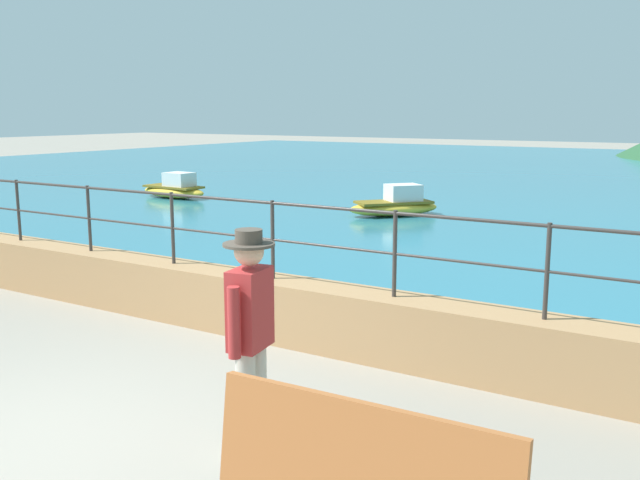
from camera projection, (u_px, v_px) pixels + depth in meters
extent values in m
plane|color=gray|center=(37.00, 446.00, 5.54)|extent=(120.00, 120.00, 0.00)
cube|color=tan|center=(273.00, 308.00, 8.15)|extent=(20.00, 0.56, 0.70)
cylinder|color=#383330|center=(18.00, 210.00, 10.39)|extent=(0.04, 0.04, 0.90)
cylinder|color=#383330|center=(89.00, 218.00, 9.60)|extent=(0.04, 0.04, 0.90)
cylinder|color=#383330|center=(173.00, 228.00, 8.80)|extent=(0.04, 0.04, 0.90)
cylinder|color=#383330|center=(273.00, 240.00, 8.01)|extent=(0.04, 0.04, 0.90)
cylinder|color=#383330|center=(395.00, 254.00, 7.21)|extent=(0.04, 0.04, 0.90)
cylinder|color=#383330|center=(547.00, 272.00, 6.42)|extent=(0.04, 0.04, 0.90)
cylinder|color=#383330|center=(272.00, 203.00, 7.93)|extent=(18.40, 0.04, 0.04)
cylinder|color=#383330|center=(273.00, 240.00, 8.01)|extent=(18.40, 0.03, 0.03)
cube|color=teal|center=(616.00, 179.00, 27.14)|extent=(64.00, 44.32, 0.06)
cube|color=#B76633|center=(359.00, 463.00, 3.61)|extent=(1.70, 0.20, 0.64)
cylinder|color=beige|center=(246.00, 407.00, 5.23)|extent=(0.15, 0.15, 0.86)
cylinder|color=beige|center=(257.00, 398.00, 5.39)|extent=(0.15, 0.15, 0.86)
cube|color=#B22D2D|center=(250.00, 309.00, 5.18)|extent=(0.27, 0.39, 0.60)
cylinder|color=#B22D2D|center=(234.00, 323.00, 4.97)|extent=(0.09, 0.09, 0.52)
cylinder|color=#B22D2D|center=(265.00, 306.00, 5.40)|extent=(0.09, 0.09, 0.52)
sphere|color=beige|center=(249.00, 251.00, 5.10)|extent=(0.22, 0.22, 0.22)
cylinder|color=#4C4238|center=(249.00, 244.00, 5.09)|extent=(0.38, 0.38, 0.02)
cylinder|color=#4C4238|center=(249.00, 236.00, 5.08)|extent=(0.20, 0.20, 0.10)
ellipsoid|color=gold|center=(394.00, 208.00, 17.32)|extent=(2.18, 2.33, 0.36)
cube|color=brown|center=(394.00, 202.00, 17.29)|extent=(1.78, 1.89, 0.06)
cube|color=silver|center=(403.00, 193.00, 17.32)|extent=(1.00, 1.02, 0.40)
ellipsoid|color=gold|center=(174.00, 192.00, 20.89)|extent=(2.35, 1.03, 0.36)
cube|color=brown|center=(174.00, 187.00, 20.86)|extent=(1.88, 0.87, 0.06)
cube|color=silver|center=(179.00, 179.00, 20.68)|extent=(0.83, 0.67, 0.40)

